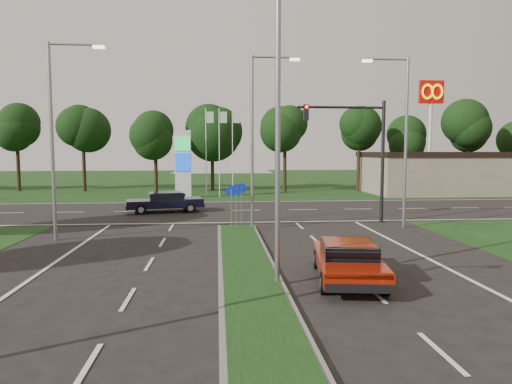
{
  "coord_description": "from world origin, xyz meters",
  "views": [
    {
      "loc": [
        -1.01,
        -7.58,
        4.08
      ],
      "look_at": [
        0.81,
        13.74,
        2.2
      ],
      "focal_mm": 32.0,
      "sensor_mm": 36.0,
      "label": 1
    }
  ],
  "objects": [
    {
      "name": "verge_far",
      "position": [
        0.0,
        55.0,
        0.0
      ],
      "size": [
        160.0,
        50.0,
        0.02
      ],
      "primitive_type": "cube",
      "color": "#113311",
      "rests_on": "ground"
    },
    {
      "name": "cross_road",
      "position": [
        0.0,
        24.0,
        0.0
      ],
      "size": [
        160.0,
        12.0,
        0.02
      ],
      "primitive_type": "cube",
      "color": "black",
      "rests_on": "ground"
    },
    {
      "name": "median_kerb",
      "position": [
        0.0,
        4.0,
        0.06
      ],
      "size": [
        2.0,
        26.0,
        0.12
      ],
      "primitive_type": "cube",
      "color": "slate",
      "rests_on": "ground"
    },
    {
      "name": "commercial_building",
      "position": [
        22.0,
        36.0,
        2.0
      ],
      "size": [
        16.0,
        9.0,
        4.0
      ],
      "primitive_type": "cube",
      "color": "gray",
      "rests_on": "ground"
    },
    {
      "name": "streetlight_median_near",
      "position": [
        1.0,
        6.0,
        5.08
      ],
      "size": [
        2.53,
        0.22,
        9.0
      ],
      "color": "gray",
      "rests_on": "ground"
    },
    {
      "name": "streetlight_median_far",
      "position": [
        1.0,
        16.0,
        5.08
      ],
      "size": [
        2.53,
        0.22,
        9.0
      ],
      "color": "gray",
      "rests_on": "ground"
    },
    {
      "name": "streetlight_left_far",
      "position": [
        -8.3,
        14.0,
        5.08
      ],
      "size": [
        2.53,
        0.22,
        9.0
      ],
      "color": "gray",
      "rests_on": "ground"
    },
    {
      "name": "streetlight_right_far",
      "position": [
        8.8,
        16.0,
        5.08
      ],
      "size": [
        2.53,
        0.22,
        9.0
      ],
      "rotation": [
        0.0,
        0.0,
        3.14
      ],
      "color": "gray",
      "rests_on": "ground"
    },
    {
      "name": "traffic_signal",
      "position": [
        7.19,
        18.0,
        4.65
      ],
      "size": [
        5.1,
        0.42,
        7.0
      ],
      "color": "black",
      "rests_on": "ground"
    },
    {
      "name": "median_signs",
      "position": [
        0.0,
        16.4,
        1.71
      ],
      "size": [
        1.16,
        1.76,
        2.38
      ],
      "color": "gray",
      "rests_on": "ground"
    },
    {
      "name": "gas_pylon",
      "position": [
        -3.79,
        33.05,
        3.2
      ],
      "size": [
        5.8,
        1.26,
        8.0
      ],
      "color": "silver",
      "rests_on": "ground"
    },
    {
      "name": "mcdonalds_sign",
      "position": [
        18.0,
        31.97,
        7.99
      ],
      "size": [
        2.2,
        0.47,
        10.4
      ],
      "color": "silver",
      "rests_on": "ground"
    },
    {
      "name": "treeline_far",
      "position": [
        0.1,
        39.93,
        6.83
      ],
      "size": [
        6.0,
        6.0,
        9.9
      ],
      "color": "black",
      "rests_on": "ground"
    },
    {
      "name": "red_sedan",
      "position": [
        3.1,
        6.31,
        0.68
      ],
      "size": [
        2.56,
        4.85,
        1.27
      ],
      "rotation": [
        0.0,
        0.0,
        -0.15
      ],
      "color": "#9D1B08",
      "rests_on": "ground"
    },
    {
      "name": "navy_sedan",
      "position": [
        -4.55,
        23.51,
        0.74
      ],
      "size": [
        5.32,
        3.01,
        1.38
      ],
      "rotation": [
        0.0,
        0.0,
        1.77
      ],
      "color": "black",
      "rests_on": "ground"
    }
  ]
}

